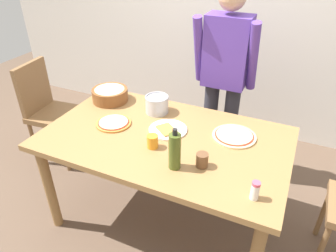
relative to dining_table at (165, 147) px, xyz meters
The scene contains 14 objects.
ground 0.67m from the dining_table, ahead, with size 8.00×8.00×0.00m, color brown.
wall_back 1.72m from the dining_table, 90.00° to the left, with size 5.60×0.10×2.60m, color silver.
dining_table is the anchor object (origin of this frame).
person_cook 0.82m from the dining_table, 77.15° to the left, with size 0.49×0.25×1.62m.
chair_wooden_left 1.36m from the dining_table, 167.86° to the left, with size 0.44×0.44×0.95m.
pizza_raw_on_board 0.47m from the dining_table, 23.28° to the left, with size 0.29×0.29×0.02m.
pizza_cooked_on_tray 0.40m from the dining_table, behind, with size 0.24×0.24×0.02m.
plate_with_slice 0.12m from the dining_table, 98.54° to the left, with size 0.26×0.26×0.02m.
popcorn_bowl 0.69m from the dining_table, 155.05° to the left, with size 0.28×0.28×0.11m.
olive_oil_bottle 0.38m from the dining_table, 55.13° to the right, with size 0.07×0.07×0.26m.
steel_pot 0.37m from the dining_table, 125.09° to the left, with size 0.17×0.17×0.13m.
cup_orange 0.20m from the dining_table, 96.64° to the right, with size 0.07×0.07×0.09m, color orange.
cup_small_brown 0.40m from the dining_table, 30.69° to the right, with size 0.07×0.07×0.09m, color brown.
salt_shaker 0.74m from the dining_table, 26.77° to the right, with size 0.04×0.04×0.11m.
Camera 1 is at (0.72, -1.54, 1.89)m, focal length 33.17 mm.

